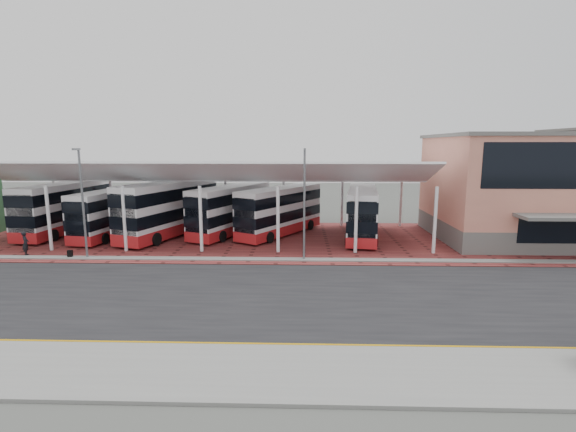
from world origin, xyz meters
name	(u,v)px	position (x,y,z in m)	size (l,w,h in m)	color
ground	(270,290)	(0.00, 0.00, 0.00)	(140.00, 140.00, 0.00)	#424440
road	(269,296)	(0.00, -1.00, 0.01)	(120.00, 14.00, 0.02)	black
forecourt	(303,239)	(2.00, 13.00, 0.03)	(72.00, 16.00, 0.06)	maroon
sidewalk	(253,372)	(0.00, -9.00, 0.07)	(120.00, 4.00, 0.14)	slate
north_kerb	(276,260)	(0.00, 6.20, 0.07)	(120.00, 0.80, 0.14)	slate
yellow_line_near	(258,347)	(0.00, -7.00, 0.03)	(120.00, 0.12, 0.01)	#BF8805
yellow_line_far	(259,344)	(0.00, -6.70, 0.03)	(120.00, 0.12, 0.01)	#BF8805
canopy	(214,173)	(-6.00, 13.94, 5.80)	(37.00, 11.63, 7.07)	white
terminal	(544,187)	(23.00, 13.92, 4.66)	(18.40, 14.40, 9.25)	#63615D
lamp_west	(82,200)	(-14.00, 6.27, 4.36)	(0.16, 0.90, 8.07)	slate
lamp_east	(304,201)	(2.00, 6.27, 4.36)	(0.16, 0.90, 8.07)	slate
bus_0	(65,208)	(-20.60, 15.29, 2.40)	(3.63, 11.63, 4.72)	silver
bus_1	(114,213)	(-15.34, 14.06, 2.16)	(3.93, 10.52, 4.24)	silver
bus_2	(170,209)	(-10.23, 14.26, 2.53)	(6.55, 12.29, 4.97)	silver
bus_3	(231,210)	(-4.76, 15.34, 2.28)	(6.55, 10.97, 4.48)	silver
bus_4	(280,211)	(-0.13, 14.97, 2.24)	(7.67, 10.34, 4.39)	silver
bus_5	(362,213)	(7.27, 14.05, 2.24)	(3.96, 10.88, 4.38)	silver
pedestrian	(26,243)	(-18.97, 6.90, 0.98)	(0.67, 0.44, 1.83)	black
suitcase	(70,254)	(-15.29, 6.31, 0.34)	(0.33, 0.24, 0.57)	black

